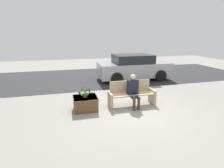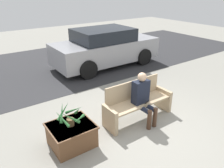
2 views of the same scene
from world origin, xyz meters
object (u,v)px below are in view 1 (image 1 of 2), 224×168
object	(u,v)px
bench	(131,94)
planter_box	(85,103)
potted_plant	(85,91)
parked_car	(134,67)
person_seated	(133,89)

from	to	relation	value
bench	planter_box	world-z (taller)	bench
potted_plant	parked_car	distance (m)	5.18
planter_box	person_seated	bearing A→B (deg)	-5.44
person_seated	potted_plant	xyz separation A→B (m)	(-1.82, 0.17, 0.01)
bench	planter_box	size ratio (longest dim) A/B	2.06
person_seated	potted_plant	distance (m)	1.82
person_seated	parked_car	xyz separation A→B (m)	(1.61, 4.05, 0.07)
bench	potted_plant	distance (m)	1.84
planter_box	bench	bearing A→B (deg)	0.69
planter_box	parked_car	size ratio (longest dim) A/B	0.20
bench	planter_box	xyz separation A→B (m)	(-1.82, -0.02, -0.19)
planter_box	potted_plant	size ratio (longest dim) A/B	1.47
potted_plant	parked_car	bearing A→B (deg)	48.59
planter_box	potted_plant	bearing A→B (deg)	-104.22
bench	person_seated	distance (m)	0.32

